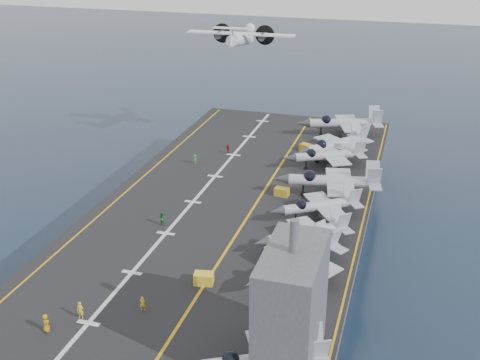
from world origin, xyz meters
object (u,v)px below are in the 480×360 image
(island_superstructure, at_px, (292,296))
(transport_plane, at_px, (240,40))
(fighter_jet_0, at_px, (264,359))
(tow_cart_a, at_px, (204,278))

(island_superstructure, height_order, transport_plane, transport_plane)
(fighter_jet_0, height_order, tow_cart_a, fighter_jet_0)
(island_superstructure, xyz_separation_m, fighter_jet_0, (-1.72, -2.78, -5.18))
(island_superstructure, height_order, fighter_jet_0, island_superstructure)
(fighter_jet_0, bearing_deg, island_superstructure, 58.18)
(island_superstructure, xyz_separation_m, tow_cart_a, (-12.16, 10.31, -6.84))
(island_superstructure, bearing_deg, fighter_jet_0, -121.82)
(island_superstructure, distance_m, transport_plane, 85.89)
(island_superstructure, relative_size, fighter_jet_0, 0.94)
(island_superstructure, bearing_deg, tow_cart_a, 139.71)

